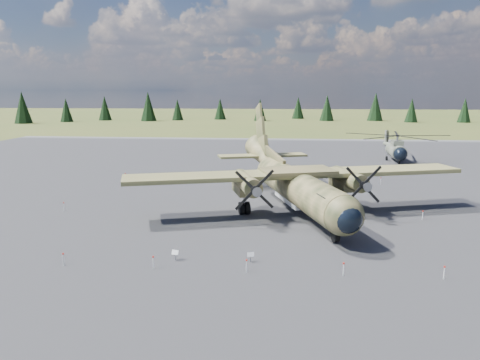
{
  "coord_description": "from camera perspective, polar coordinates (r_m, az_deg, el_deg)",
  "views": [
    {
      "loc": [
        4.23,
        -41.24,
        11.27
      ],
      "look_at": [
        0.1,
        2.0,
        2.92
      ],
      "focal_mm": 35.0,
      "sensor_mm": 36.0,
      "label": 1
    }
  ],
  "objects": [
    {
      "name": "info_placard_right",
      "position": [
        31.5,
        1.31,
        -9.19
      ],
      "size": [
        0.47,
        0.28,
        0.69
      ],
      "rotation": [
        0.0,
        0.0,
        0.23
      ],
      "color": "gray",
      "rests_on": "ground"
    },
    {
      "name": "apron",
      "position": [
        52.63,
        0.72,
        -1.48
      ],
      "size": [
        120.0,
        120.0,
        0.04
      ],
      "primitive_type": "cube",
      "color": "#5C5C61",
      "rests_on": "ground"
    },
    {
      "name": "ground",
      "position": [
        42.96,
        -0.39,
        -4.33
      ],
      "size": [
        500.0,
        500.0,
        0.0
      ],
      "primitive_type": "plane",
      "color": "brown",
      "rests_on": "ground"
    },
    {
      "name": "helicopter_near",
      "position": [
        78.96,
        18.55,
        4.35
      ],
      "size": [
        17.6,
        20.36,
        4.32
      ],
      "rotation": [
        0.0,
        0.0,
        -0.04
      ],
      "color": "slate",
      "rests_on": "ground"
    },
    {
      "name": "barrier_fence",
      "position": [
        42.8,
        -1.02,
        -3.68
      ],
      "size": [
        33.12,
        29.62,
        0.85
      ],
      "color": "silver",
      "rests_on": "ground"
    },
    {
      "name": "info_placard_left",
      "position": [
        32.09,
        -7.89,
        -8.86
      ],
      "size": [
        0.5,
        0.3,
        0.73
      ],
      "rotation": [
        0.0,
        0.0,
        -0.23
      ],
      "color": "gray",
      "rests_on": "ground"
    },
    {
      "name": "treeline",
      "position": [
        40.36,
        -11.16,
        1.44
      ],
      "size": [
        306.89,
        303.33,
        10.98
      ],
      "color": "black",
      "rests_on": "ground"
    },
    {
      "name": "transport_plane",
      "position": [
        44.48,
        6.52,
        0.08
      ],
      "size": [
        31.1,
        27.73,
        10.41
      ],
      "rotation": [
        0.0,
        0.0,
        0.3
      ],
      "color": "#30371E",
      "rests_on": "ground"
    }
  ]
}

